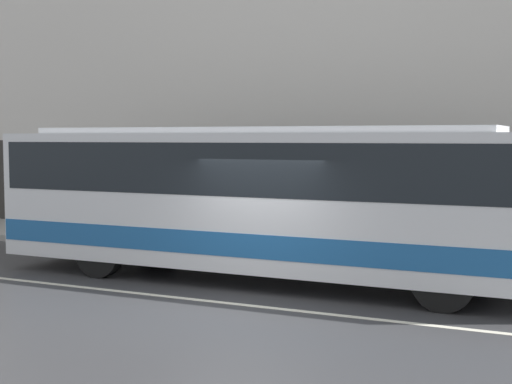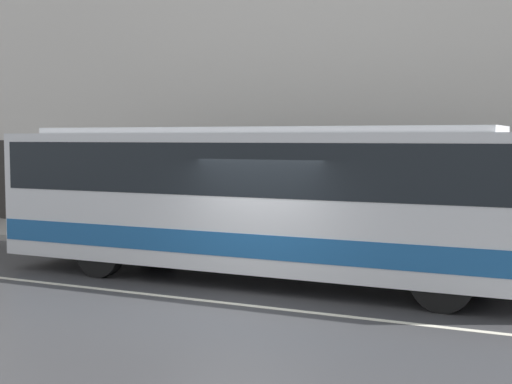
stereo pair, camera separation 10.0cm
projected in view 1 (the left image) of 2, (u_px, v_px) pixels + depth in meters
ground_plane at (240, 305)px, 12.37m from camera, size 60.00×60.00×0.00m
sidewalk at (340, 253)px, 17.37m from camera, size 60.00×3.06×0.17m
building_facade at (362, 6)px, 18.41m from camera, size 60.00×0.35×13.00m
lane_stripe at (240, 304)px, 12.37m from camera, size 54.00×0.14×0.01m
transit_bus at (258, 194)px, 14.37m from camera, size 11.03×2.55×3.10m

